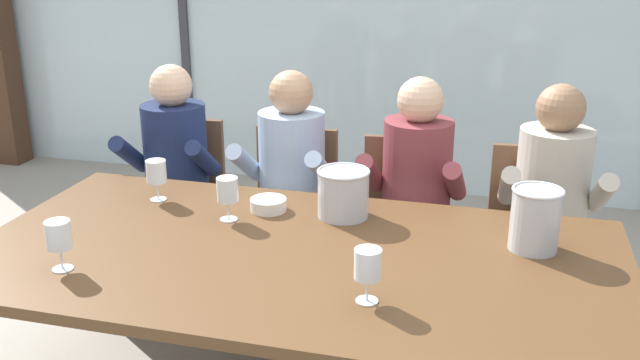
{
  "coord_description": "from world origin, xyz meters",
  "views": [
    {
      "loc": [
        0.67,
        -2.17,
        1.79
      ],
      "look_at": [
        0.0,
        0.35,
        0.88
      ],
      "focal_mm": 39.63,
      "sensor_mm": 36.0,
      "label": 1
    }
  ],
  "objects_px": {
    "wine_glass_by_right_taster": "(59,237)",
    "wine_glass_near_bucket": "(228,192)",
    "chair_right_of_center": "(535,228)",
    "wine_glass_by_left_taster": "(156,173)",
    "tasting_bowl": "(268,205)",
    "chair_center": "(405,216)",
    "ice_bucket_primary": "(535,218)",
    "dining_table": "(295,267)",
    "ice_bucket_secondary": "(343,192)",
    "chair_near_curtain": "(181,191)",
    "person_navy_polo": "(171,169)",
    "person_maroon_top": "(413,191)",
    "person_beige_jumper": "(552,203)",
    "chair_left_of_center": "(292,203)",
    "wine_glass_center_pour": "(368,265)",
    "person_pale_blue_shirt": "(287,180)"
  },
  "relations": [
    {
      "from": "chair_left_of_center",
      "to": "wine_glass_by_left_taster",
      "type": "bearing_deg",
      "value": -121.71
    },
    {
      "from": "ice_bucket_secondary",
      "to": "person_maroon_top",
      "type": "bearing_deg",
      "value": 66.83
    },
    {
      "from": "chair_right_of_center",
      "to": "ice_bucket_primary",
      "type": "xyz_separation_m",
      "value": [
        -0.05,
        -0.75,
        0.34
      ]
    },
    {
      "from": "ice_bucket_primary",
      "to": "ice_bucket_secondary",
      "type": "relative_size",
      "value": 1.09
    },
    {
      "from": "ice_bucket_secondary",
      "to": "tasting_bowl",
      "type": "xyz_separation_m",
      "value": [
        -0.31,
        -0.02,
        -0.07
      ]
    },
    {
      "from": "wine_glass_by_left_taster",
      "to": "person_beige_jumper",
      "type": "bearing_deg",
      "value": 18.06
    },
    {
      "from": "chair_left_of_center",
      "to": "person_beige_jumper",
      "type": "height_order",
      "value": "person_beige_jumper"
    },
    {
      "from": "wine_glass_near_bucket",
      "to": "wine_glass_center_pour",
      "type": "height_order",
      "value": "same"
    },
    {
      "from": "tasting_bowl",
      "to": "wine_glass_by_left_taster",
      "type": "relative_size",
      "value": 0.85
    },
    {
      "from": "chair_center",
      "to": "wine_glass_by_left_taster",
      "type": "bearing_deg",
      "value": -152.79
    },
    {
      "from": "person_beige_jumper",
      "to": "wine_glass_center_pour",
      "type": "distance_m",
      "value": 1.31
    },
    {
      "from": "chair_right_of_center",
      "to": "wine_glass_by_left_taster",
      "type": "height_order",
      "value": "wine_glass_by_left_taster"
    },
    {
      "from": "chair_near_curtain",
      "to": "ice_bucket_secondary",
      "type": "bearing_deg",
      "value": -36.76
    },
    {
      "from": "chair_near_curtain",
      "to": "tasting_bowl",
      "type": "height_order",
      "value": "chair_near_curtain"
    },
    {
      "from": "ice_bucket_primary",
      "to": "tasting_bowl",
      "type": "relative_size",
      "value": 1.55
    },
    {
      "from": "chair_center",
      "to": "ice_bucket_primary",
      "type": "bearing_deg",
      "value": -59.46
    },
    {
      "from": "person_pale_blue_shirt",
      "to": "tasting_bowl",
      "type": "bearing_deg",
      "value": -78.25
    },
    {
      "from": "ice_bucket_primary",
      "to": "wine_glass_near_bucket",
      "type": "height_order",
      "value": "ice_bucket_primary"
    },
    {
      "from": "chair_near_curtain",
      "to": "person_beige_jumper",
      "type": "height_order",
      "value": "person_beige_jumper"
    },
    {
      "from": "dining_table",
      "to": "wine_glass_by_left_taster",
      "type": "xyz_separation_m",
      "value": [
        -0.7,
        0.34,
        0.18
      ]
    },
    {
      "from": "chair_center",
      "to": "dining_table",
      "type": "bearing_deg",
      "value": -110.96
    },
    {
      "from": "tasting_bowl",
      "to": "wine_glass_by_right_taster",
      "type": "xyz_separation_m",
      "value": [
        -0.49,
        -0.68,
        0.09
      ]
    },
    {
      "from": "person_navy_polo",
      "to": "wine_glass_center_pour",
      "type": "relative_size",
      "value": 6.86
    },
    {
      "from": "person_navy_polo",
      "to": "ice_bucket_primary",
      "type": "distance_m",
      "value": 1.84
    },
    {
      "from": "tasting_bowl",
      "to": "wine_glass_center_pour",
      "type": "xyz_separation_m",
      "value": [
        0.53,
        -0.63,
        0.1
      ]
    },
    {
      "from": "chair_right_of_center",
      "to": "person_navy_polo",
      "type": "height_order",
      "value": "person_navy_polo"
    },
    {
      "from": "chair_left_of_center",
      "to": "wine_glass_near_bucket",
      "type": "distance_m",
      "value": 0.86
    },
    {
      "from": "chair_left_of_center",
      "to": "person_navy_polo",
      "type": "relative_size",
      "value": 0.73
    },
    {
      "from": "dining_table",
      "to": "wine_glass_by_left_taster",
      "type": "distance_m",
      "value": 0.8
    },
    {
      "from": "ice_bucket_secondary",
      "to": "wine_glass_by_right_taster",
      "type": "distance_m",
      "value": 1.06
    },
    {
      "from": "wine_glass_near_bucket",
      "to": "wine_glass_center_pour",
      "type": "bearing_deg",
      "value": -37.37
    },
    {
      "from": "tasting_bowl",
      "to": "wine_glass_near_bucket",
      "type": "bearing_deg",
      "value": -131.25
    },
    {
      "from": "person_maroon_top",
      "to": "chair_left_of_center",
      "type": "bearing_deg",
      "value": 170.71
    },
    {
      "from": "person_navy_polo",
      "to": "wine_glass_by_right_taster",
      "type": "relative_size",
      "value": 6.86
    },
    {
      "from": "chair_center",
      "to": "wine_glass_near_bucket",
      "type": "distance_m",
      "value": 1.03
    },
    {
      "from": "person_maroon_top",
      "to": "person_beige_jumper",
      "type": "bearing_deg",
      "value": 2.82
    },
    {
      "from": "wine_glass_by_right_taster",
      "to": "wine_glass_near_bucket",
      "type": "bearing_deg",
      "value": 55.71
    },
    {
      "from": "person_navy_polo",
      "to": "dining_table",
      "type": "bearing_deg",
      "value": -48.6
    },
    {
      "from": "person_navy_polo",
      "to": "person_maroon_top",
      "type": "distance_m",
      "value": 1.21
    },
    {
      "from": "person_navy_polo",
      "to": "chair_left_of_center",
      "type": "bearing_deg",
      "value": 7.86
    },
    {
      "from": "wine_glass_center_pour",
      "to": "chair_right_of_center",
      "type": "bearing_deg",
      "value": 67.0
    },
    {
      "from": "ice_bucket_secondary",
      "to": "wine_glass_by_right_taster",
      "type": "bearing_deg",
      "value": -138.62
    },
    {
      "from": "chair_right_of_center",
      "to": "wine_glass_by_left_taster",
      "type": "relative_size",
      "value": 5.02
    },
    {
      "from": "person_navy_polo",
      "to": "person_beige_jumper",
      "type": "bearing_deg",
      "value": -4.93
    },
    {
      "from": "chair_right_of_center",
      "to": "tasting_bowl",
      "type": "distance_m",
      "value": 1.27
    },
    {
      "from": "chair_center",
      "to": "person_pale_blue_shirt",
      "type": "bearing_deg",
      "value": -175.07
    },
    {
      "from": "dining_table",
      "to": "person_navy_polo",
      "type": "relative_size",
      "value": 1.94
    },
    {
      "from": "wine_glass_near_bucket",
      "to": "wine_glass_by_right_taster",
      "type": "distance_m",
      "value": 0.66
    },
    {
      "from": "dining_table",
      "to": "person_pale_blue_shirt",
      "type": "height_order",
      "value": "person_pale_blue_shirt"
    },
    {
      "from": "chair_near_curtain",
      "to": "wine_glass_near_bucket",
      "type": "xyz_separation_m",
      "value": [
        0.61,
        -0.81,
        0.34
      ]
    }
  ]
}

